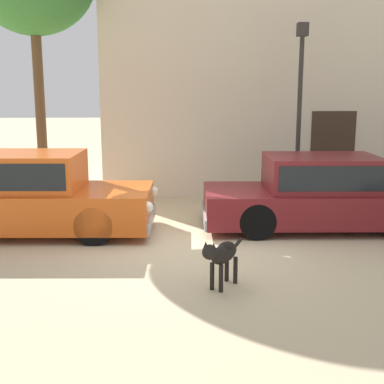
% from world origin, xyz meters
% --- Properties ---
extents(ground_plane, '(80.00, 80.00, 0.00)m').
position_xyz_m(ground_plane, '(0.00, 0.00, 0.00)').
color(ground_plane, '#CCB78E').
extents(parked_sedan_nearest, '(4.77, 1.99, 1.49)m').
position_xyz_m(parked_sedan_nearest, '(-2.99, 1.02, 0.73)').
color(parked_sedan_nearest, '#D15619').
rests_on(parked_sedan_nearest, ground_plane).
extents(parked_sedan_second, '(4.70, 1.92, 1.40)m').
position_xyz_m(parked_sedan_second, '(2.55, 1.03, 0.69)').
color(parked_sedan_second, maroon).
rests_on(parked_sedan_second, ground_plane).
extents(stray_dog_spotted, '(0.67, 0.82, 0.71)m').
position_xyz_m(stray_dog_spotted, '(0.30, -1.87, 0.47)').
color(stray_dog_spotted, black).
rests_on(stray_dog_spotted, ground_plane).
extents(street_lamp, '(0.22, 0.22, 4.01)m').
position_xyz_m(street_lamp, '(2.53, 2.85, 2.55)').
color(street_lamp, '#2D2B28').
rests_on(street_lamp, ground_plane).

